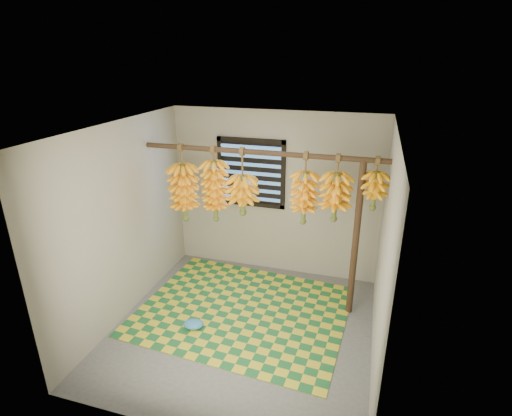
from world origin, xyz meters
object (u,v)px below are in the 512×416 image
(banana_bunch_b, at_px, (215,191))
(banana_bunch_d, at_px, (304,198))
(banana_bunch_a, at_px, (184,193))
(support_post, at_px, (356,241))
(banana_bunch_c, at_px, (243,195))
(banana_bunch_e, at_px, (335,197))
(plastic_bag, at_px, (193,324))
(woven_mat, at_px, (243,310))
(banana_bunch_f, at_px, (374,191))

(banana_bunch_b, height_order, banana_bunch_d, same)
(banana_bunch_a, xyz_separation_m, banana_bunch_b, (0.44, 0.00, 0.06))
(support_post, distance_m, banana_bunch_c, 1.49)
(banana_bunch_e, bearing_deg, banana_bunch_b, 180.00)
(plastic_bag, xyz_separation_m, banana_bunch_d, (1.12, 0.88, 1.43))
(banana_bunch_b, bearing_deg, support_post, 0.00)
(woven_mat, distance_m, plastic_bag, 0.68)
(banana_bunch_d, height_order, banana_bunch_e, same)
(banana_bunch_f, bearing_deg, plastic_bag, -155.28)
(banana_bunch_c, height_order, banana_bunch_d, same)
(banana_bunch_f, bearing_deg, woven_mat, -165.44)
(support_post, bearing_deg, plastic_bag, -153.47)
(support_post, relative_size, banana_bunch_e, 2.47)
(support_post, bearing_deg, banana_bunch_a, -180.00)
(plastic_bag, distance_m, banana_bunch_a, 1.67)
(banana_bunch_a, bearing_deg, support_post, 0.00)
(plastic_bag, xyz_separation_m, banana_bunch_e, (1.49, 0.88, 1.47))
(woven_mat, height_order, banana_bunch_f, banana_bunch_f)
(support_post, bearing_deg, banana_bunch_d, 180.00)
(plastic_bag, bearing_deg, banana_bunch_d, 38.14)
(banana_bunch_c, xyz_separation_m, banana_bunch_d, (0.77, 0.00, 0.04))
(woven_mat, distance_m, banana_bunch_c, 1.49)
(woven_mat, relative_size, banana_bunch_c, 2.99)
(support_post, xyz_separation_m, banana_bunch_b, (-1.79, 0.00, 0.46))
(banana_bunch_a, bearing_deg, banana_bunch_f, 0.00)
(banana_bunch_d, bearing_deg, banana_bunch_e, 0.00)
(banana_bunch_b, xyz_separation_m, banana_bunch_c, (0.37, 0.00, -0.01))
(woven_mat, bearing_deg, banana_bunch_f, 14.56)
(banana_bunch_a, bearing_deg, banana_bunch_d, 0.00)
(banana_bunch_b, bearing_deg, plastic_bag, -88.62)
(woven_mat, bearing_deg, banana_bunch_c, 105.81)
(support_post, height_order, plastic_bag, support_post)
(woven_mat, height_order, banana_bunch_a, banana_bunch_a)
(banana_bunch_a, bearing_deg, plastic_bag, -62.51)
(support_post, relative_size, banana_bunch_a, 1.93)
(plastic_bag, distance_m, banana_bunch_b, 1.66)
(support_post, distance_m, banana_bunch_e, 0.60)
(support_post, height_order, banana_bunch_d, banana_bunch_d)
(plastic_bag, height_order, banana_bunch_d, banana_bunch_d)
(banana_bunch_a, height_order, banana_bunch_f, same)
(banana_bunch_a, height_order, banana_bunch_b, same)
(banana_bunch_a, relative_size, banana_bunch_b, 1.05)
(plastic_bag, distance_m, banana_bunch_c, 1.68)
(support_post, relative_size, banana_bunch_d, 2.24)
(banana_bunch_b, xyz_separation_m, banana_bunch_d, (1.15, 0.00, 0.03))
(banana_bunch_a, relative_size, banana_bunch_c, 1.20)
(support_post, height_order, banana_bunch_b, banana_bunch_b)
(banana_bunch_a, bearing_deg, banana_bunch_e, 0.00)
(plastic_bag, height_order, banana_bunch_f, banana_bunch_f)
(banana_bunch_c, bearing_deg, banana_bunch_a, -180.00)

